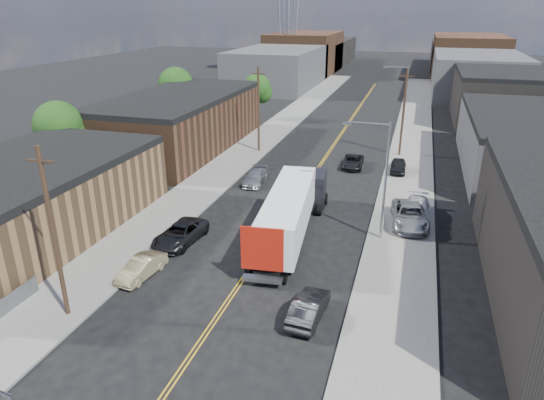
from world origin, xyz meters
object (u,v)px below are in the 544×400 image
Objects in this scene: car_left_c at (180,234)px; car_right_lot_a at (410,215)px; car_left_d at (255,177)px; car_right_lot_c at (398,166)px; semi_truck at (293,207)px; car_ahead_truck at (353,162)px; car_right_oncoming at (309,308)px; car_right_lot_b at (417,209)px; car_left_b at (141,268)px.

car_right_lot_a is at bearing 30.77° from car_left_c.
car_right_lot_c reaches higher than car_left_d.
car_left_c is at bearing -160.99° from semi_truck.
car_left_d is at bearing -139.56° from car_ahead_truck.
car_right_lot_a reaches higher than car_right_lot_c.
car_right_oncoming is 1.10× the size of car_right_lot_c.
car_ahead_truck is at bearing 70.84° from car_left_c.
car_ahead_truck is (9.77, 21.84, -0.09)m from car_left_c.
car_right_lot_a is 15.41m from car_ahead_truck.
car_left_c is at bearing -99.48° from car_left_d.
car_left_c is 19.26m from car_right_lot_b.
semi_truck is 4.04× the size of car_right_lot_c.
car_right_lot_b reaches higher than car_left_c.
car_right_oncoming is at bearing -114.81° from car_right_lot_a.
car_right_oncoming is 16.96m from car_right_lot_b.
car_right_oncoming is at bearing -108.26° from car_right_lot_b.
semi_truck is 3.03× the size of car_left_c.
car_right_lot_b is at bearing -80.49° from car_right_lot_c.
car_right_lot_a is (8.50, 4.24, -1.36)m from semi_truck.
car_left_c is 23.93m from car_ahead_truck.
car_right_lot_c is at bearing 60.43° from car_left_c.
car_right_lot_b is (16.73, 9.53, 0.14)m from car_left_c.
car_right_lot_c is at bearing 62.61° from semi_truck.
car_right_lot_b is at bearing 67.07° from car_right_lot_a.
car_right_lot_a is at bearing -26.55° from car_left_d.
semi_truck reaches higher than car_right_oncoming.
car_right_lot_b is at bearing 27.27° from semi_truck.
car_right_oncoming is at bearing 0.85° from car_left_b.
semi_truck reaches higher than car_left_d.
car_left_c is at bearing -26.39° from car_right_oncoming.
car_left_c is at bearing -159.78° from car_right_lot_a.
car_right_lot_b is (5.52, 16.03, 0.15)m from car_right_oncoming.
car_left_d is 1.16× the size of car_right_lot_c.
car_right_lot_c is at bearing 24.11° from car_left_d.
car_right_lot_c reaches higher than car_right_oncoming.
car_ahead_truck is at bearing 120.23° from car_right_lot_b.
car_left_d is 0.77× the size of car_right_lot_a.
car_left_b is 20.94m from car_right_lot_a.
car_left_c reaches higher than car_left_d.
car_right_lot_c is (13.39, 7.30, 0.16)m from car_left_d.
car_left_b is 19.14m from car_left_d.
semi_truck reaches higher than car_ahead_truck.
car_right_oncoming is 27.93m from car_right_lot_c.
car_left_b is 0.76× the size of car_left_c.
car_right_lot_b is (0.53, 1.69, -0.11)m from car_right_lot_a.
car_right_lot_a is 13.47m from car_right_lot_c.
car_left_d is (-6.50, 10.31, -1.67)m from semi_truck.
car_right_oncoming is 0.88× the size of car_right_lot_b.
car_left_b is at bearing -120.12° from car_right_lot_c.
car_right_lot_c is 0.86× the size of car_ahead_truck.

